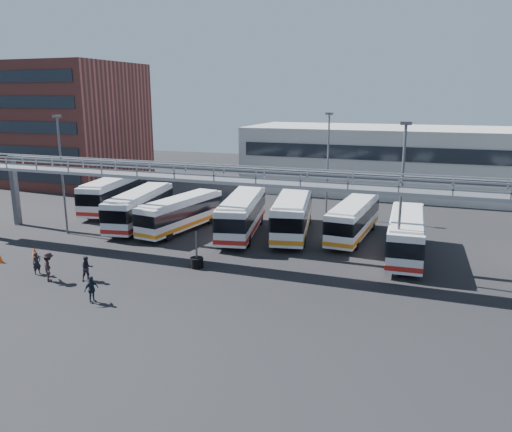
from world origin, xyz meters
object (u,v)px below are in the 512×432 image
(light_pole_back, at_px, (328,159))
(cone_right, at_px, (35,252))
(light_pole_left, at_px, (62,169))
(bus_1, at_px, (114,192))
(light_pole_mid, at_px, (401,192))
(pedestrian_b, at_px, (87,268))
(bus_4, at_px, (242,213))
(cone_left, at_px, (0,258))
(bus_7, at_px, (406,234))
(bus_2, at_px, (140,207))
(bus_3, at_px, (181,212))
(pedestrian_a, at_px, (37,263))
(pedestrian_d, at_px, (91,289))
(bus_5, at_px, (293,213))
(tire_stack, at_px, (197,261))
(pedestrian_c, at_px, (49,267))
(bus_6, at_px, (353,218))

(light_pole_back, bearing_deg, cone_right, -132.00)
(light_pole_left, xyz_separation_m, bus_1, (-1.49, 9.16, -3.81))
(light_pole_mid, xyz_separation_m, cone_right, (-25.99, -4.98, -5.38))
(bus_1, xyz_separation_m, pedestrian_b, (10.60, -18.00, -1.09))
(bus_1, distance_m, bus_4, 16.56)
(cone_left, bearing_deg, bus_7, 22.38)
(light_pole_mid, relative_size, bus_2, 0.92)
(bus_3, bearing_deg, cone_left, -115.39)
(pedestrian_a, distance_m, cone_right, 4.40)
(pedestrian_d, bearing_deg, bus_2, 37.97)
(bus_5, xyz_separation_m, tire_stack, (-3.97, -10.64, -1.49))
(pedestrian_d, relative_size, cone_left, 2.51)
(pedestrian_a, relative_size, pedestrian_d, 0.96)
(bus_3, distance_m, cone_left, 14.83)
(pedestrian_b, distance_m, pedestrian_c, 2.47)
(tire_stack, bearing_deg, cone_left, -164.33)
(bus_2, relative_size, pedestrian_d, 6.87)
(bus_5, xyz_separation_m, pedestrian_d, (-7.00, -18.21, -1.13))
(bus_3, relative_size, bus_6, 0.99)
(pedestrian_a, bearing_deg, light_pole_left, 52.30)
(light_pole_mid, height_order, cone_left, light_pole_mid)
(bus_1, relative_size, bus_7, 1.09)
(bus_2, distance_m, bus_3, 4.40)
(bus_7, bearing_deg, light_pole_back, 125.10)
(light_pole_left, distance_m, pedestrian_b, 13.61)
(light_pole_mid, height_order, pedestrian_d, light_pole_mid)
(light_pole_back, height_order, bus_4, light_pole_back)
(light_pole_back, bearing_deg, bus_3, -138.37)
(bus_1, distance_m, pedestrian_b, 20.92)
(light_pole_left, relative_size, pedestrian_d, 6.34)
(bus_3, xyz_separation_m, bus_7, (19.29, -0.96, 0.10))
(pedestrian_b, height_order, cone_left, pedestrian_b)
(bus_1, relative_size, bus_5, 0.99)
(bus_2, xyz_separation_m, pedestrian_d, (7.06, -16.21, -1.01))
(light_pole_back, height_order, bus_2, light_pole_back)
(pedestrian_a, distance_m, cone_left, 4.48)
(light_pole_left, bearing_deg, bus_4, 18.86)
(bus_6, xyz_separation_m, pedestrian_b, (-14.68, -15.95, -0.90))
(pedestrian_b, distance_m, cone_right, 7.67)
(cone_right, bearing_deg, bus_2, 76.03)
(bus_2, bearing_deg, bus_4, -6.60)
(pedestrian_a, distance_m, pedestrian_d, 7.06)
(bus_3, xyz_separation_m, pedestrian_d, (2.66, -15.95, -0.88))
(light_pole_mid, bearing_deg, tire_stack, -166.68)
(light_pole_left, relative_size, bus_6, 0.98)
(light_pole_back, relative_size, pedestrian_a, 6.61)
(pedestrian_b, bearing_deg, pedestrian_a, 124.39)
(pedestrian_d, xyz_separation_m, cone_right, (-9.66, 5.74, -0.46))
(bus_6, xyz_separation_m, pedestrian_d, (-12.11, -18.82, -0.92))
(bus_6, height_order, cone_right, bus_6)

